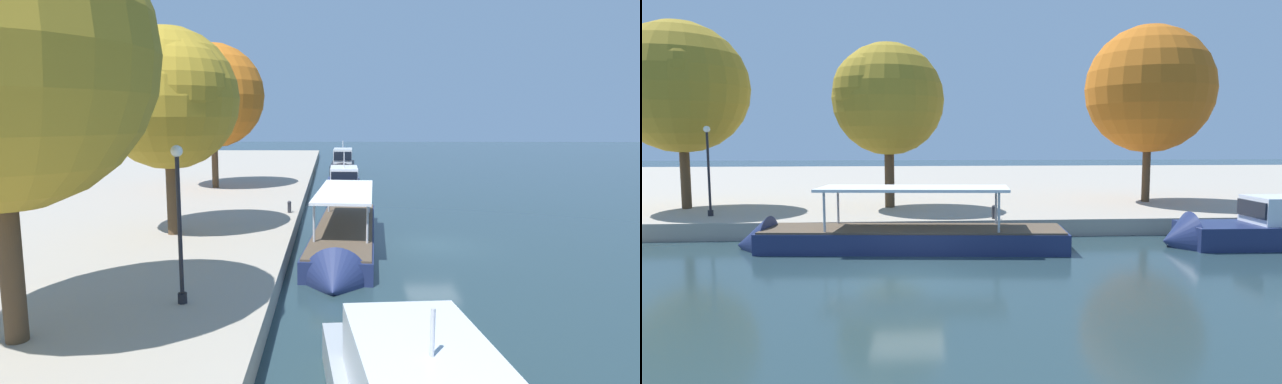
{
  "view_description": "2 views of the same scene",
  "coord_description": "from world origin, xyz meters",
  "views": [
    {
      "loc": [
        -24.06,
        5.03,
        6.08
      ],
      "look_at": [
        2.13,
        5.54,
        2.27
      ],
      "focal_mm": 28.58,
      "sensor_mm": 36.0,
      "label": 1
    },
    {
      "loc": [
        0.59,
        -17.55,
        4.58
      ],
      "look_at": [
        2.38,
        6.64,
        2.21
      ],
      "focal_mm": 29.13,
      "sensor_mm": 36.0,
      "label": 2
    }
  ],
  "objects": [
    {
      "name": "tree_2",
      "position": [
        -12.51,
        12.38,
        7.59
      ],
      "size": [
        7.2,
        7.2,
        10.32
      ],
      "color": "#4C3823",
      "rests_on": "dock_promenade"
    },
    {
      "name": "lamp_post",
      "position": [
        -10.16,
        9.24,
        3.27
      ],
      "size": [
        0.33,
        0.33,
        4.53
      ],
      "color": "black",
      "rests_on": "dock_promenade"
    },
    {
      "name": "motor_yacht_4",
      "position": [
        31.54,
        3.61,
        0.78
      ],
      "size": [
        9.47,
        2.92,
        4.42
      ],
      "rotation": [
        0.0,
        0.0,
        3.09
      ],
      "color": "black",
      "rests_on": "ground_plane"
    },
    {
      "name": "tree_1",
      "position": [
        -1.59,
        12.12,
        6.98
      ],
      "size": [
        6.27,
        6.27,
        9.25
      ],
      "color": "#4C3823",
      "rests_on": "dock_promenade"
    },
    {
      "name": "ground_plane",
      "position": [
        0.0,
        0.0,
        0.0
      ],
      "size": [
        220.0,
        220.0,
        0.0
      ],
      "primitive_type": "plane",
      "color": "#23383D"
    },
    {
      "name": "mooring_bollard_1",
      "position": [
        3.99,
        7.29,
        1.19
      ],
      "size": [
        0.22,
        0.22,
        0.68
      ],
      "color": "#2D2D33",
      "rests_on": "dock_promenade"
    },
    {
      "name": "motor_yacht_3",
      "position": [
        15.58,
        3.91,
        0.55
      ],
      "size": [
        9.49,
        2.86,
        4.43
      ],
      "rotation": [
        0.0,
        0.0,
        3.12
      ],
      "color": "navy",
      "rests_on": "ground_plane"
    },
    {
      "name": "tour_boat_2",
      "position": [
        -0.78,
        4.36,
        0.29
      ],
      "size": [
        14.15,
        3.87,
        3.75
      ],
      "rotation": [
        0.0,
        0.0,
        3.06
      ],
      "color": "navy",
      "rests_on": "ground_plane"
    },
    {
      "name": "tree_0",
      "position": [
        14.43,
        13.93,
        7.68
      ],
      "size": [
        7.74,
        7.74,
        10.8
      ],
      "color": "#4C3823",
      "rests_on": "dock_promenade"
    }
  ]
}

